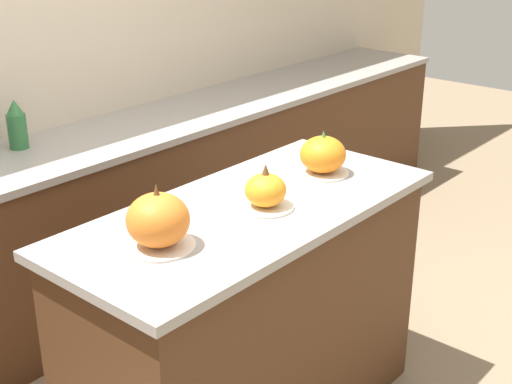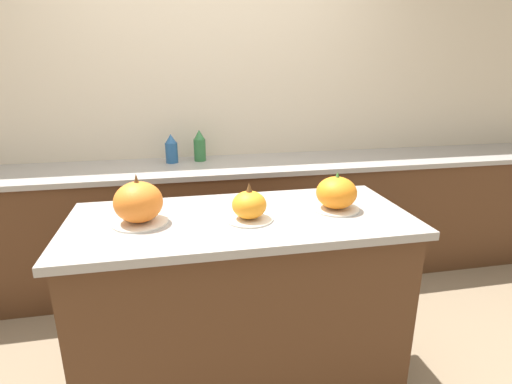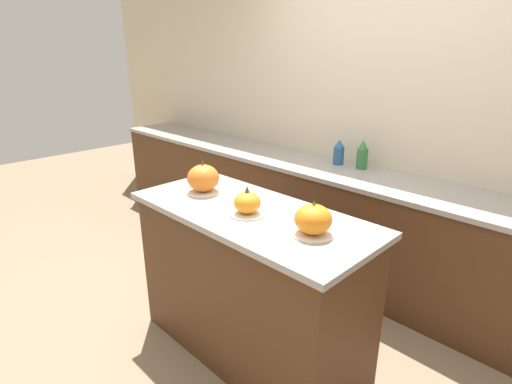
% 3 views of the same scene
% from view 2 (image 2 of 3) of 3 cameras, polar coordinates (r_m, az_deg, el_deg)
% --- Properties ---
extents(wall_back, '(8.00, 0.06, 2.50)m').
position_cam_2_polar(wall_back, '(3.14, -6.86, 11.49)').
color(wall_back, beige).
rests_on(wall_back, ground_plane).
extents(kitchen_island, '(1.47, 0.65, 0.96)m').
position_cam_2_polar(kitchen_island, '(1.95, -1.99, -16.60)').
color(kitchen_island, '#4C2D19').
rests_on(kitchen_island, ground_plane).
extents(back_counter, '(6.00, 0.60, 0.90)m').
position_cam_2_polar(back_counter, '(3.01, -5.76, -4.43)').
color(back_counter, '#4C2D19').
rests_on(back_counter, ground_plane).
extents(pumpkin_cake_left, '(0.23, 0.23, 0.21)m').
position_cam_2_polar(pumpkin_cake_left, '(1.70, -16.44, -1.54)').
color(pumpkin_cake_left, silver).
rests_on(pumpkin_cake_left, kitchen_island).
extents(pumpkin_cake_center, '(0.20, 0.20, 0.16)m').
position_cam_2_polar(pumpkin_cake_center, '(1.67, -0.97, -2.06)').
color(pumpkin_cake_center, silver).
rests_on(pumpkin_cake_center, kitchen_island).
extents(pumpkin_cake_right, '(0.21, 0.21, 0.18)m').
position_cam_2_polar(pumpkin_cake_right, '(1.83, 11.36, -0.21)').
color(pumpkin_cake_right, silver).
rests_on(pumpkin_cake_right, kitchen_island).
extents(bottle_tall, '(0.09, 0.09, 0.23)m').
position_cam_2_polar(bottle_tall, '(2.98, -8.05, 6.52)').
color(bottle_tall, '#2D6B38').
rests_on(bottle_tall, back_counter).
extents(bottle_short, '(0.09, 0.09, 0.21)m').
position_cam_2_polar(bottle_short, '(2.96, -11.99, 6.02)').
color(bottle_short, '#235184').
rests_on(bottle_short, back_counter).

